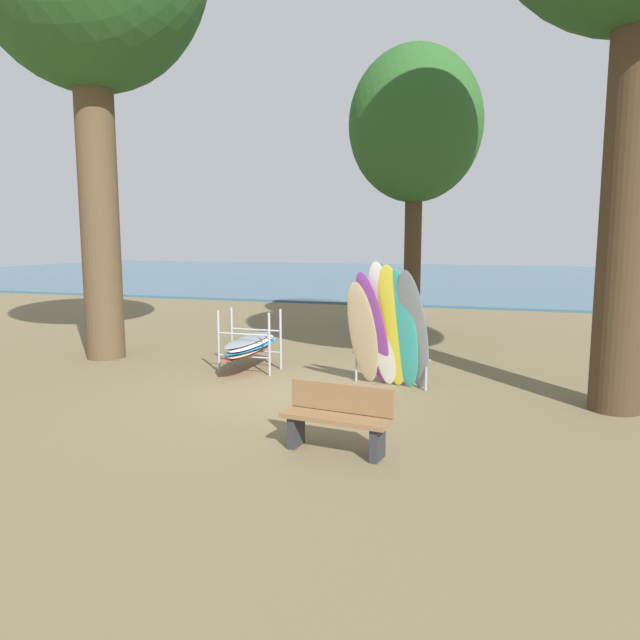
# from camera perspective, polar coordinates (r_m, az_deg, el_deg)

# --- Properties ---
(ground_plane) EXTENTS (80.00, 80.00, 0.00)m
(ground_plane) POSITION_cam_1_polar(r_m,az_deg,el_deg) (10.52, -2.75, -6.93)
(ground_plane) COLOR brown
(lake_water) EXTENTS (80.00, 36.00, 0.10)m
(lake_water) POSITION_cam_1_polar(r_m,az_deg,el_deg) (41.31, 12.78, 4.04)
(lake_water) COLOR #38607A
(lake_water) RESTS_ON ground
(tree_mid_behind) EXTENTS (3.61, 3.61, 7.81)m
(tree_mid_behind) POSITION_cam_1_polar(r_m,az_deg,el_deg) (17.06, 9.14, 17.86)
(tree_mid_behind) COLOR #42301E
(tree_mid_behind) RESTS_ON ground
(leaning_board_pile) EXTENTS (1.59, 1.10, 2.30)m
(leaning_board_pile) POSITION_cam_1_polar(r_m,az_deg,el_deg) (10.53, 6.55, -0.97)
(leaning_board_pile) COLOR #C6B289
(leaning_board_pile) RESTS_ON ground
(board_storage_rack) EXTENTS (1.15, 2.13, 1.25)m
(board_storage_rack) POSITION_cam_1_polar(r_m,az_deg,el_deg) (12.14, -6.73, -2.44)
(board_storage_rack) COLOR #9EA0A5
(board_storage_rack) RESTS_ON ground
(park_bench) EXTENTS (1.44, 0.59, 0.85)m
(park_bench) POSITION_cam_1_polar(r_m,az_deg,el_deg) (7.58, 1.69, -9.27)
(park_bench) COLOR #2D2D33
(park_bench) RESTS_ON ground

